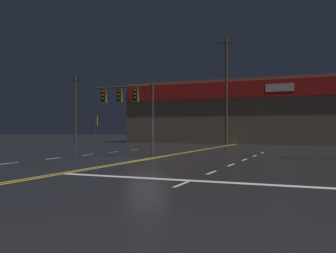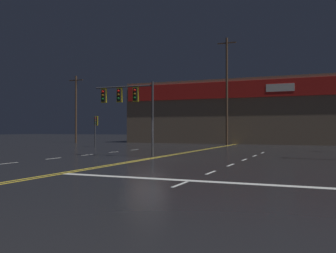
# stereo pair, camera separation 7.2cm
# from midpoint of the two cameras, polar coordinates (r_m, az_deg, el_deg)

# --- Properties ---
(ground_plane) EXTENTS (200.00, 200.00, 0.00)m
(ground_plane) POSITION_cam_midpoint_polar(r_m,az_deg,el_deg) (22.73, -3.30, -4.98)
(ground_plane) COLOR black
(road_markings) EXTENTS (16.48, 60.00, 0.01)m
(road_markings) POSITION_cam_midpoint_polar(r_m,az_deg,el_deg) (20.75, -2.44, -5.40)
(road_markings) COLOR gold
(road_markings) RESTS_ON ground
(traffic_signal_median) EXTENTS (4.37, 0.36, 4.91)m
(traffic_signal_median) POSITION_cam_midpoint_polar(r_m,az_deg,el_deg) (25.22, -6.41, 4.16)
(traffic_signal_median) COLOR #38383D
(traffic_signal_median) RESTS_ON ground
(traffic_signal_corner_northwest) EXTENTS (0.42, 0.36, 3.20)m
(traffic_signal_corner_northwest) POSITION_cam_midpoint_polar(r_m,az_deg,el_deg) (39.56, -11.07, 0.34)
(traffic_signal_corner_northwest) COLOR #38383D
(traffic_signal_corner_northwest) RESTS_ON ground
(building_backdrop) EXTENTS (30.10, 10.23, 8.09)m
(building_backdrop) POSITION_cam_midpoint_polar(r_m,az_deg,el_deg) (51.20, 11.32, 2.07)
(building_backdrop) COLOR #7A6651
(building_backdrop) RESTS_ON ground
(utility_pole_row) EXTENTS (46.27, 0.26, 12.45)m
(utility_pole_row) POSITION_cam_midpoint_polar(r_m,az_deg,el_deg) (43.57, 11.63, 4.88)
(utility_pole_row) COLOR #4C3828
(utility_pole_row) RESTS_ON ground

